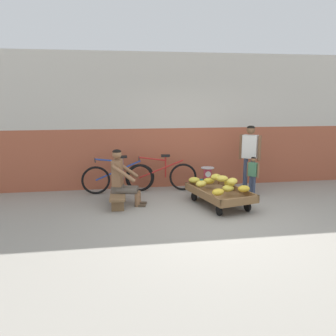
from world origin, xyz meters
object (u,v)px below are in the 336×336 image
bicycle_near_left (118,178)px  customer_child (253,172)px  weighing_scale (207,174)px  bicycle_far_left (161,176)px  banana_cart (220,194)px  shopping_bag (212,192)px  vendor_seated (122,178)px  plastic_crate (207,186)px  customer_adult (250,151)px  low_bench (118,195)px

bicycle_near_left → customer_child: size_ratio=1.88×
weighing_scale → bicycle_near_left: bearing=170.4°
bicycle_near_left → bicycle_far_left: 0.98m
banana_cart → weighing_scale: (0.01, 0.97, 0.21)m
bicycle_near_left → shopping_bag: (2.01, -0.67, -0.23)m
vendor_seated → bicycle_far_left: vendor_seated is taller
banana_cart → customer_child: (0.91, 0.55, 0.31)m
plastic_crate → customer_adult: bearing=-5.4°
banana_cart → shopping_bag: (0.02, 0.64, -0.12)m
vendor_seated → weighing_scale: 2.03m
bicycle_near_left → customer_child: 3.00m
bicycle_near_left → low_bench: bearing=-91.7°
vendor_seated → customer_adult: size_ratio=0.75×
low_bench → shopping_bag: size_ratio=4.63×
low_bench → plastic_crate: size_ratio=3.09×
low_bench → customer_child: bearing=3.2°
banana_cart → low_bench: 2.05m
banana_cart → weighing_scale: weighing_scale is taller
weighing_scale → banana_cart: bearing=-90.5°
plastic_crate → bicycle_far_left: (-1.01, 0.35, 0.20)m
customer_adult → banana_cart: bearing=-137.4°
bicycle_near_left → customer_child: (2.90, -0.76, 0.19)m
banana_cart → customer_child: 1.11m
weighing_scale → bicycle_far_left: 1.08m
vendor_seated → weighing_scale: vendor_seated is taller
banana_cart → shopping_bag: size_ratio=6.68×
bicycle_far_left → customer_child: bearing=-21.7°
low_bench → plastic_crate: (2.02, 0.58, -0.05)m
customer_child → customer_adult: bearing=82.4°
shopping_bag → customer_child: bearing=-5.8°
low_bench → customer_child: customer_child is taller
customer_adult → plastic_crate: bearing=174.6°
banana_cart → bicycle_far_left: bearing=127.4°
low_bench → weighing_scale: (2.02, 0.58, 0.25)m
bicycle_far_left → customer_adult: 2.10m
bicycle_near_left → customer_child: bearing=-14.6°
customer_adult → customer_child: bearing=-97.6°
banana_cart → vendor_seated: size_ratio=1.41×
shopping_bag → plastic_crate: bearing=92.6°
low_bench → plastic_crate: bearing=16.1°
low_bench → bicycle_near_left: bicycle_near_left is taller
low_bench → customer_child: 2.95m
vendor_seated → bicycle_far_left: 1.34m
plastic_crate → customer_adult: (0.95, -0.09, 0.80)m
weighing_scale → customer_child: 1.00m
low_bench → banana_cart: bearing=-10.8°
banana_cart → low_bench: (-2.02, 0.39, -0.04)m
low_bench → vendor_seated: size_ratio=0.98×
low_bench → customer_adult: size_ratio=0.73×
weighing_scale → shopping_bag: size_ratio=1.25×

